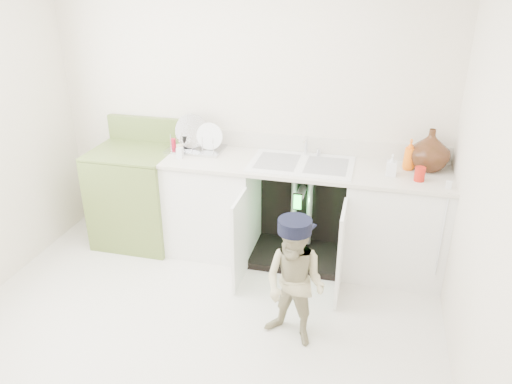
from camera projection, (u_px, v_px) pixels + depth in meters
ground at (194, 335)px, 3.56m from camera, size 3.50×3.50×0.00m
room_shell at (183, 173)px, 3.04m from camera, size 6.00×5.50×1.26m
counter_run at (304, 210)px, 4.30m from camera, size 2.44×1.02×1.24m
avocado_stove at (137, 194)px, 4.62m from camera, size 0.72×0.65×1.12m
repair_worker at (295, 283)px, 3.33m from camera, size 0.54×0.97×0.93m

